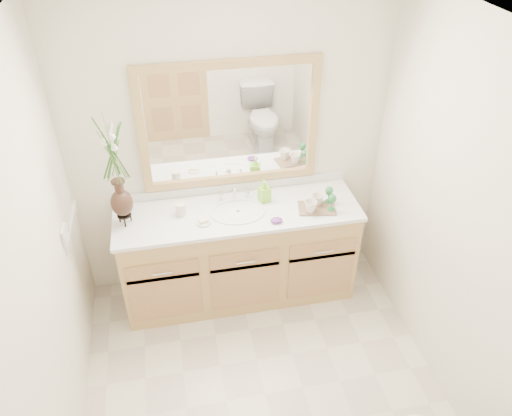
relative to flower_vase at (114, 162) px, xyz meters
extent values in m
plane|color=beige|center=(0.82, -1.02, -1.34)|extent=(2.60, 2.60, 0.00)
cube|color=white|center=(0.82, -1.02, 1.06)|extent=(2.40, 2.60, 0.02)
cube|color=white|center=(0.82, 0.28, -0.14)|extent=(2.40, 0.02, 2.40)
cube|color=white|center=(-0.38, -1.02, -0.14)|extent=(0.02, 2.60, 2.40)
cube|color=white|center=(2.02, -1.02, -0.14)|extent=(0.02, 2.60, 2.40)
cube|color=tan|center=(0.82, -0.01, -0.94)|extent=(1.80, 0.55, 0.80)
cube|color=white|center=(0.82, -0.01, -0.53)|extent=(1.84, 0.57, 0.03)
ellipsoid|color=white|center=(0.82, -0.03, -0.57)|extent=(0.38, 0.30, 0.12)
cylinder|color=silver|center=(0.82, 0.15, -0.46)|extent=(0.02, 0.02, 0.11)
cylinder|color=silver|center=(0.72, 0.15, -0.47)|extent=(0.02, 0.02, 0.08)
cylinder|color=silver|center=(0.92, 0.15, -0.47)|extent=(0.02, 0.02, 0.08)
cube|color=white|center=(0.82, 0.26, 0.06)|extent=(1.20, 0.01, 0.85)
cube|color=tan|center=(0.82, 0.25, 0.52)|extent=(1.32, 0.04, 0.06)
cube|color=tan|center=(0.82, 0.25, -0.39)|extent=(1.32, 0.04, 0.06)
cube|color=tan|center=(0.19, 0.25, 0.06)|extent=(0.06, 0.04, 0.85)
cube|color=tan|center=(1.45, 0.25, 0.06)|extent=(0.06, 0.04, 0.85)
cube|color=white|center=(-0.37, -0.26, -0.36)|extent=(0.02, 0.12, 0.12)
cylinder|color=black|center=(0.00, 0.00, -0.44)|extent=(0.10, 0.10, 0.01)
ellipsoid|color=#311E15|center=(0.00, 0.00, -0.33)|extent=(0.16, 0.16, 0.20)
cylinder|color=#311E15|center=(0.00, 0.00, -0.20)|extent=(0.06, 0.06, 0.09)
cylinder|color=#4C7A33|center=(0.00, 0.00, 0.03)|extent=(0.05, 0.05, 0.37)
cylinder|color=beige|center=(0.40, 0.03, -0.46)|extent=(0.08, 0.08, 0.10)
cylinder|color=beige|center=(0.55, -0.11, -0.50)|extent=(0.11, 0.11, 0.01)
cube|color=beige|center=(0.55, -0.11, -0.49)|extent=(0.07, 0.05, 0.02)
imported|color=#7FCF30|center=(1.04, 0.08, -0.43)|extent=(0.09, 0.09, 0.16)
ellipsoid|color=#62297D|center=(1.07, -0.20, -0.49)|extent=(0.10, 0.08, 0.03)
cube|color=brown|center=(1.41, -0.10, -0.50)|extent=(0.30, 0.23, 0.01)
imported|color=beige|center=(1.34, -0.14, -0.45)|extent=(0.11, 0.10, 0.09)
imported|color=beige|center=(1.42, -0.06, -0.45)|extent=(0.12, 0.12, 0.09)
cylinder|color=#257138|center=(1.50, -0.15, -0.49)|extent=(0.06, 0.06, 0.01)
cylinder|color=#257138|center=(1.50, -0.15, -0.45)|extent=(0.01, 0.01, 0.08)
ellipsoid|color=#257138|center=(1.50, -0.15, -0.40)|extent=(0.06, 0.06, 0.07)
cylinder|color=#257138|center=(1.51, -0.05, -0.49)|extent=(0.06, 0.06, 0.01)
cylinder|color=#257138|center=(1.51, -0.05, -0.45)|extent=(0.01, 0.01, 0.09)
ellipsoid|color=#257138|center=(1.51, -0.05, -0.40)|extent=(0.06, 0.06, 0.07)
camera|label=1|loc=(0.36, -3.00, 1.68)|focal=35.00mm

